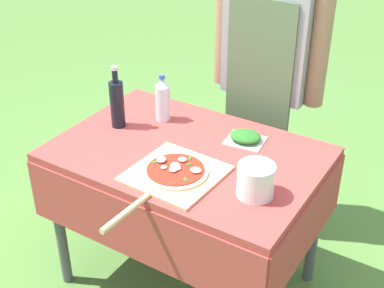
{
  "coord_description": "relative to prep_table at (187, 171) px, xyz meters",
  "views": [
    {
      "loc": [
        1.04,
        -1.63,
        1.94
      ],
      "look_at": [
        0.02,
        0.0,
        0.79
      ],
      "focal_mm": 50.0,
      "sensor_mm": 36.0,
      "label": 1
    }
  ],
  "objects": [
    {
      "name": "oil_bottle",
      "position": [
        -0.39,
        0.02,
        0.22
      ],
      "size": [
        0.06,
        0.06,
        0.29
      ],
      "color": "black",
      "rests_on": "prep_table"
    },
    {
      "name": "pizza_on_peel",
      "position": [
        0.06,
        -0.19,
        0.12
      ],
      "size": [
        0.36,
        0.61,
        0.05
      ],
      "rotation": [
        0.0,
        0.0,
        -0.04
      ],
      "color": "#D1B27F",
      "rests_on": "prep_table"
    },
    {
      "name": "herb_container",
      "position": [
        0.17,
        0.2,
        0.12
      ],
      "size": [
        0.18,
        0.16,
        0.05
      ],
      "rotation": [
        0.0,
        0.0,
        0.12
      ],
      "color": "silver",
      "rests_on": "prep_table"
    },
    {
      "name": "ground_plane",
      "position": [
        0.0,
        0.0,
        -0.64
      ],
      "size": [
        12.0,
        12.0,
        0.0
      ],
      "primitive_type": "plane",
      "color": "#517F38"
    },
    {
      "name": "water_bottle",
      "position": [
        -0.25,
        0.18,
        0.21
      ],
      "size": [
        0.07,
        0.07,
        0.23
      ],
      "color": "silver",
      "rests_on": "prep_table"
    },
    {
      "name": "prep_table",
      "position": [
        0.0,
        0.0,
        0.0
      ],
      "size": [
        1.14,
        0.78,
        0.75
      ],
      "color": "#A83D38",
      "rests_on": "ground"
    },
    {
      "name": "mixing_tub",
      "position": [
        0.38,
        -0.13,
        0.17
      ],
      "size": [
        0.14,
        0.14,
        0.13
      ],
      "primitive_type": "cylinder",
      "color": "silver",
      "rests_on": "prep_table"
    },
    {
      "name": "person_cook",
      "position": [
        0.07,
        0.62,
        0.28
      ],
      "size": [
        0.59,
        0.19,
        1.57
      ],
      "rotation": [
        0.0,
        0.0,
        3.14
      ],
      "color": "#70604C",
      "rests_on": "ground"
    }
  ]
}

